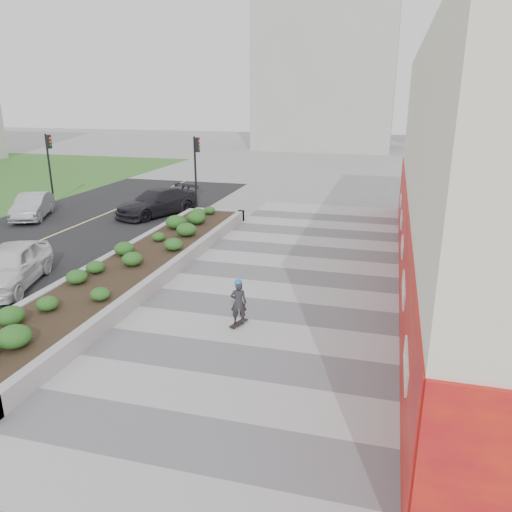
{
  "coord_description": "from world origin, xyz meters",
  "views": [
    {
      "loc": [
        3.37,
        -8.87,
        6.4
      ],
      "look_at": [
        -0.9,
        6.92,
        1.1
      ],
      "focal_mm": 35.0,
      "sensor_mm": 36.0,
      "label": 1
    }
  ],
  "objects_px": {
    "car_white": "(10,266)",
    "car_silver": "(32,206)",
    "skateboarder": "(239,302)",
    "planter": "(138,263)",
    "car_dark": "(157,202)",
    "traffic_signal_near": "(196,163)",
    "traffic_signal_far": "(49,159)"
  },
  "relations": [
    {
      "from": "car_white",
      "to": "car_dark",
      "type": "distance_m",
      "value": 11.3
    },
    {
      "from": "skateboarder",
      "to": "car_silver",
      "type": "distance_m",
      "value": 17.58
    },
    {
      "from": "planter",
      "to": "car_white",
      "type": "bearing_deg",
      "value": -147.15
    },
    {
      "from": "traffic_signal_near",
      "to": "skateboarder",
      "type": "height_order",
      "value": "traffic_signal_near"
    },
    {
      "from": "car_silver",
      "to": "car_dark",
      "type": "distance_m",
      "value": 6.62
    },
    {
      "from": "traffic_signal_far",
      "to": "car_white",
      "type": "bearing_deg",
      "value": -59.43
    },
    {
      "from": "skateboarder",
      "to": "car_white",
      "type": "distance_m",
      "value": 8.62
    },
    {
      "from": "planter",
      "to": "skateboarder",
      "type": "relative_size",
      "value": 12.57
    },
    {
      "from": "traffic_signal_near",
      "to": "traffic_signal_far",
      "type": "relative_size",
      "value": 1.0
    },
    {
      "from": "traffic_signal_near",
      "to": "car_dark",
      "type": "bearing_deg",
      "value": -139.65
    },
    {
      "from": "traffic_signal_near",
      "to": "car_dark",
      "type": "relative_size",
      "value": 0.85
    },
    {
      "from": "traffic_signal_far",
      "to": "car_white",
      "type": "xyz_separation_m",
      "value": [
        7.29,
        -12.35,
        -2.01
      ]
    },
    {
      "from": "planter",
      "to": "car_white",
      "type": "distance_m",
      "value": 4.34
    },
    {
      "from": "traffic_signal_near",
      "to": "car_silver",
      "type": "distance_m",
      "value": 9.16
    },
    {
      "from": "traffic_signal_near",
      "to": "car_dark",
      "type": "height_order",
      "value": "traffic_signal_near"
    },
    {
      "from": "car_silver",
      "to": "car_dark",
      "type": "xyz_separation_m",
      "value": [
        6.14,
        2.46,
        0.06
      ]
    },
    {
      "from": "planter",
      "to": "traffic_signal_near",
      "type": "bearing_deg",
      "value": 99.35
    },
    {
      "from": "planter",
      "to": "car_dark",
      "type": "bearing_deg",
      "value": 111.62
    },
    {
      "from": "traffic_signal_far",
      "to": "skateboarder",
      "type": "xyz_separation_m",
      "value": [
        15.87,
        -13.25,
        -2.03
      ]
    },
    {
      "from": "traffic_signal_near",
      "to": "car_silver",
      "type": "relative_size",
      "value": 1.04
    },
    {
      "from": "traffic_signal_far",
      "to": "car_dark",
      "type": "distance_m",
      "value": 7.73
    },
    {
      "from": "car_white",
      "to": "car_silver",
      "type": "bearing_deg",
      "value": 107.04
    },
    {
      "from": "skateboarder",
      "to": "car_silver",
      "type": "height_order",
      "value": "skateboarder"
    },
    {
      "from": "car_white",
      "to": "car_silver",
      "type": "relative_size",
      "value": 1.09
    },
    {
      "from": "planter",
      "to": "car_dark",
      "type": "xyz_separation_m",
      "value": [
        -3.55,
        8.95,
        0.3
      ]
    },
    {
      "from": "planter",
      "to": "car_dark",
      "type": "height_order",
      "value": "car_dark"
    },
    {
      "from": "traffic_signal_near",
      "to": "car_white",
      "type": "height_order",
      "value": "traffic_signal_near"
    },
    {
      "from": "planter",
      "to": "car_white",
      "type": "height_order",
      "value": "car_white"
    },
    {
      "from": "traffic_signal_far",
      "to": "car_white",
      "type": "distance_m",
      "value": 14.48
    },
    {
      "from": "car_dark",
      "to": "car_white",
      "type": "bearing_deg",
      "value": -66.88
    },
    {
      "from": "car_white",
      "to": "car_dark",
      "type": "relative_size",
      "value": 0.88
    },
    {
      "from": "traffic_signal_near",
      "to": "car_white",
      "type": "relative_size",
      "value": 0.96
    }
  ]
}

